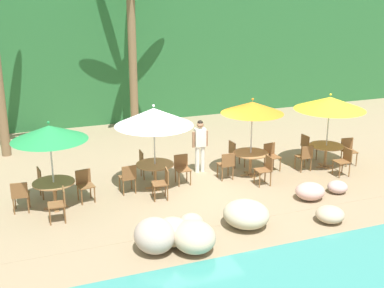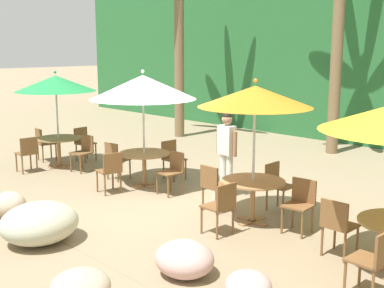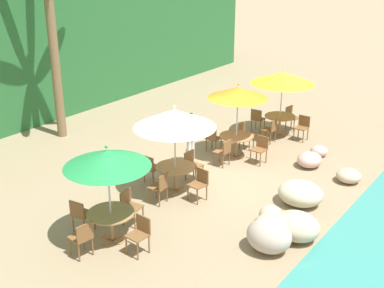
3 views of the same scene
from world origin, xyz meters
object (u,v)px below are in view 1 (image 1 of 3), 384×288
Objects in this scene: chair_green_inland at (44,180)px; chair_green_right at (60,202)px; umbrella_green at (49,133)px; chair_yellow_inland at (307,145)px; chair_orange_right at (266,168)px; chair_yellow_left at (305,156)px; dining_table_white at (155,168)px; umbrella_orange at (252,108)px; waiter_in_white at (200,142)px; chair_green_seaward at (85,183)px; chair_white_seaward at (182,167)px; chair_orange_left at (227,164)px; chair_green_left at (20,194)px; chair_yellow_seaward at (348,149)px; umbrella_white at (154,117)px; chair_orange_inland at (235,152)px; dining_table_green at (54,186)px; dining_table_orange at (251,157)px; chair_white_inland at (145,162)px; chair_white_right at (163,181)px; chair_yellow_right at (344,160)px; chair_orange_seaward at (271,155)px; dining_table_yellow at (326,149)px; palm_tree_second at (131,27)px; chair_white_left at (128,177)px; umbrella_yellow at (330,103)px.

chair_green_inland and chair_green_right have the same top height.
umbrella_green is 8.64m from chair_yellow_inland.
chair_orange_right and chair_yellow_left have the same top height.
umbrella_orange reaches higher than dining_table_white.
chair_green_inland is 4.82m from waiter_in_white.
chair_green_inland is 1.00× the size of chair_orange_right.
chair_yellow_inland is at bearing 12.16° from chair_green_right.
chair_green_right is (-0.79, -1.06, 0.00)m from chair_green_seaward.
chair_orange_left is (1.35, -0.23, 0.00)m from chair_white_seaward.
chair_green_left is 1.00× the size of chair_yellow_seaward.
umbrella_white reaches higher than chair_orange_inland.
chair_orange_inland is 1.18m from chair_orange_left.
dining_table_green is at bearing -176.96° from umbrella_orange.
chair_green_left is at bearing -177.54° from dining_table_orange.
umbrella_green reaches higher than chair_orange_left.
umbrella_green is 3.48m from chair_white_inland.
chair_white_right is 1.00× the size of chair_orange_inland.
chair_white_seaward and chair_orange_left have the same top height.
waiter_in_white is (0.85, 0.68, 0.47)m from chair_white_seaward.
chair_green_left and chair_yellow_right have the same top height.
chair_white_inland is 6.71m from chair_yellow_seaward.
dining_table_green is 6.04m from chair_orange_right.
chair_orange_seaward is at bearing 1.50° from dining_table_white.
chair_orange_inland is (-0.12, 0.85, -1.65)m from umbrella_orange.
palm_tree_second is at bearing 126.89° from dining_table_yellow.
dining_table_orange is at bearing 2.46° from chair_green_left.
umbrella_green reaches higher than chair_white_left.
chair_yellow_right is (2.83, -1.90, 0.00)m from chair_orange_inland.
dining_table_yellow is 0.18× the size of palm_tree_second.
palm_tree_second is (3.86, 6.42, 3.55)m from dining_table_green.
chair_orange_inland is (6.02, 0.33, 0.00)m from chair_green_inland.
palm_tree_second reaches higher than dining_table_yellow.
chair_orange_seaward is at bearing 12.91° from dining_table_orange.
chair_white_right is 1.00× the size of chair_orange_right.
chair_green_right is 7.74m from chair_yellow_left.
waiter_in_white is at bearing 19.31° from chair_white_left.
chair_green_inland is 3.32m from chair_white_right.
chair_green_left is 1.00× the size of chair_orange_inland.
umbrella_orange reaches higher than chair_green_seaward.
chair_white_seaward reaches higher than dining_table_green.
chair_white_inland is 1.00× the size of chair_yellow_right.
umbrella_white is at bearing 175.36° from chair_yellow_left.
chair_green_seaward is 1.00× the size of chair_yellow_seaward.
waiter_in_white is (-3.84, 0.18, 0.47)m from chair_yellow_inland.
umbrella_orange is at bearing 158.73° from chair_yellow_right.
chair_yellow_seaward is at bearing -1.99° from umbrella_yellow.
chair_white_inland is (2.79, 2.11, 0.00)m from chair_green_right.
chair_green_inland and chair_yellow_seaward have the same top height.
chair_green_inland is 6.35m from chair_orange_right.
chair_yellow_inland is at bearing 99.68° from umbrella_yellow.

